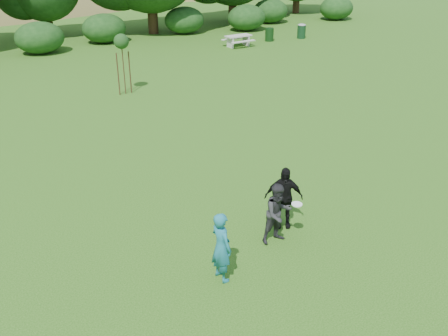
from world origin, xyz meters
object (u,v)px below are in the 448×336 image
object	(u,v)px
player_teal	(221,247)
picnic_table	(238,39)
sapling	(121,43)
trash_can_near	(269,35)
player_grey	(278,213)
player_black	(284,197)
trash_can_lidded	(301,31)

from	to	relation	value
player_teal	picnic_table	distance (m)	25.01
player_teal	sapling	world-z (taller)	sapling
player_teal	trash_can_near	bearing A→B (deg)	-41.74
player_grey	player_black	xyz separation A→B (m)	(0.58, 0.49, 0.05)
player_black	trash_can_near	xyz separation A→B (m)	(14.97, 19.69, -0.40)
sapling	picnic_table	xyz separation A→B (m)	(10.73, 5.91, -1.90)
player_teal	player_grey	distance (m)	2.05
sapling	trash_can_lidded	world-z (taller)	sapling
player_black	player_teal	bearing A→B (deg)	-124.66
trash_can_lidded	player_grey	bearing A→B (deg)	-132.64
player_black	picnic_table	world-z (taller)	player_black
trash_can_near	picnic_table	size ratio (longest dim) A/B	0.50
player_grey	sapling	world-z (taller)	sapling
sapling	picnic_table	bearing A→B (deg)	28.84
player_teal	trash_can_near	size ratio (longest dim) A/B	1.87
player_teal	player_black	world-z (taller)	player_black
trash_can_near	trash_can_lidded	bearing A→B (deg)	-11.27
player_grey	picnic_table	distance (m)	23.49
player_teal	sapling	size ratio (longest dim) A/B	0.59
trash_can_near	sapling	world-z (taller)	sapling
player_teal	player_grey	world-z (taller)	player_teal
player_black	sapling	distance (m)	13.57
sapling	trash_can_lidded	bearing A→B (deg)	19.53
player_teal	player_black	bearing A→B (deg)	-70.58
player_black	sapling	size ratio (longest dim) A/B	0.60
player_grey	trash_can_lidded	distance (m)	26.74
player_teal	player_black	size ratio (longest dim) A/B	0.99
player_teal	picnic_table	size ratio (longest dim) A/B	0.94
trash_can_near	trash_can_lidded	distance (m)	2.61
player_black	sapling	world-z (taller)	sapling
picnic_table	trash_can_lidded	world-z (taller)	trash_can_lidded
player_teal	player_grey	xyz separation A→B (m)	(1.99, 0.49, -0.05)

